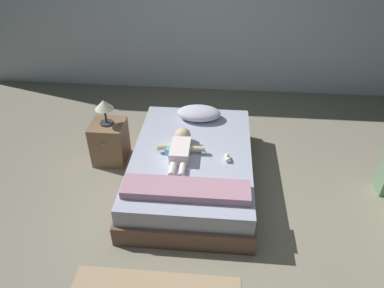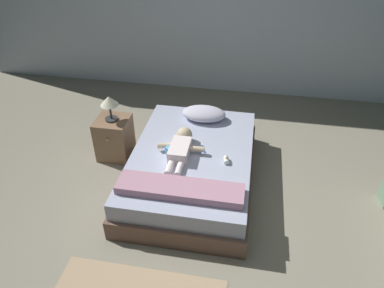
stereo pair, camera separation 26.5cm
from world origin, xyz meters
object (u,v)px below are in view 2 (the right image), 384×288
Objects in this scene: nightstand at (114,138)px; baby_bottle at (226,160)px; pillow at (204,114)px; toy_block at (170,150)px; lamp at (109,103)px; bed at (192,167)px; baby at (181,147)px; toothbrush at (203,148)px.

nightstand is 4.80× the size of baby_bottle.
pillow is 4.80× the size of toy_block.
lamp reaches higher than baby_bottle.
bed is at bearing -91.92° from pillow.
nightstand is 4.63× the size of toy_block.
lamp is at bearing 162.08° from bed.
baby reaches higher than baby_bottle.
toy_block is at bearing -108.14° from pillow.
bed is at bearing -17.91° from nightstand.
pillow is 0.75× the size of baby.
bed is 2.76× the size of baby.
pillow is 0.76m from toy_block.
lamp reaches higher than bed.
nightstand is at bearing -90.00° from lamp.
lamp is (-1.08, 0.24, 0.30)m from toothbrush.
baby_bottle is at bearing -16.09° from bed.
bed is 17.58× the size of toy_block.
nightstand is (-0.97, 0.31, 0.05)m from bed.
baby_bottle is at bearing -4.23° from toy_block.
pillow reaches higher than toy_block.
toy_block is (-0.32, -0.13, 0.03)m from toothbrush.
toothbrush is at bearing 23.04° from toy_block.
baby is 0.48m from baby_bottle.
baby is at bearing 22.55° from toy_block.
pillow is at bearing 88.08° from bed.
baby is at bearing -21.21° from lamp.
toy_block reaches higher than toothbrush.
toothbrush is 0.47× the size of lamp.
nightstand reaches higher than bed.
lamp is (0.00, 0.00, 0.46)m from nightstand.
toy_block is at bearing -156.96° from toothbrush.
baby is 1.37× the size of nightstand.
baby_bottle is at bearing -10.17° from baby.
bed is 0.44m from baby_bottle.
lamp reaches higher than toy_block.
toy_block is 0.58m from baby_bottle.
toothbrush is (0.21, 0.09, -0.06)m from baby.
baby reaches higher than toothbrush.
toothbrush is at bearing -12.68° from lamp.
bed is 6.34× the size of lamp.
pillow reaches higher than bed.
toy_block reaches higher than bed.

